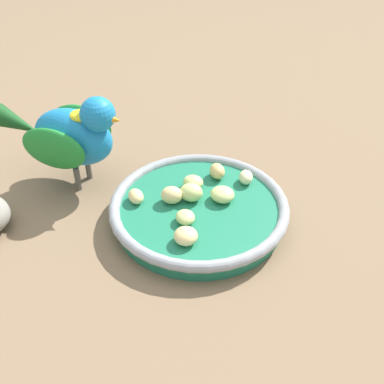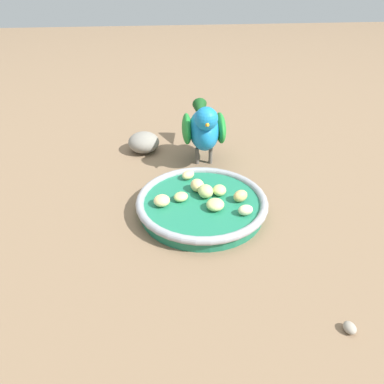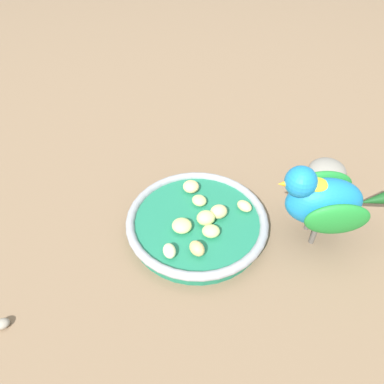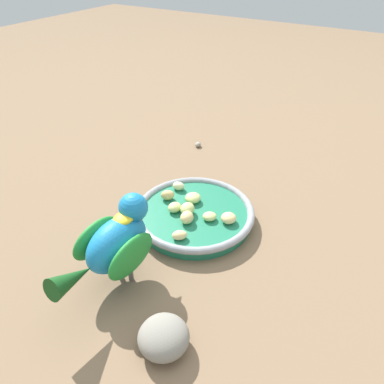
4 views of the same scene
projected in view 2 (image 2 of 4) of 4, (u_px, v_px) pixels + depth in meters
ground_plane at (188, 215)px, 0.70m from camera, size 4.00×4.00×0.00m
feeding_bowl at (202, 204)px, 0.69m from camera, size 0.24×0.24×0.03m
apple_piece_0 at (188, 175)px, 0.75m from camera, size 0.03×0.03×0.02m
apple_piece_1 at (215, 205)px, 0.66m from camera, size 0.04×0.04×0.02m
apple_piece_2 at (206, 191)px, 0.69m from camera, size 0.03×0.03×0.02m
apple_piece_3 at (181, 197)px, 0.69m from camera, size 0.04×0.04×0.01m
apple_piece_4 at (162, 201)px, 0.67m from camera, size 0.04×0.04×0.02m
apple_piece_5 at (240, 196)px, 0.68m from camera, size 0.03×0.03×0.02m
apple_piece_6 at (219, 190)px, 0.70m from camera, size 0.03×0.03×0.02m
apple_piece_7 at (197, 185)px, 0.71m from camera, size 0.03×0.03×0.02m
apple_piece_8 at (245, 210)px, 0.65m from camera, size 0.02×0.03×0.02m
parrot at (204, 127)px, 0.82m from camera, size 0.21×0.10×0.14m
rock_large at (144, 142)px, 0.90m from camera, size 0.10×0.10×0.05m
pebble_0 at (350, 328)px, 0.48m from camera, size 0.02×0.02×0.01m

